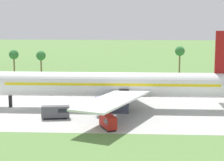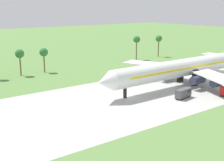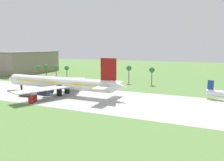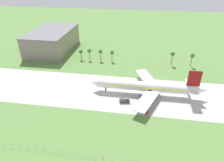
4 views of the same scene
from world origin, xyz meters
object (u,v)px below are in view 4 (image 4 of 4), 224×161
baggage_tug (145,110)px  no_stopping_sign (104,158)px  fuel_truck (125,100)px  jet_airliner (148,87)px  terminal_building (53,40)px

baggage_tug → no_stopping_sign: (-17.37, -36.67, -0.52)m
fuel_truck → no_stopping_sign: bearing=-96.3°
jet_airliner → baggage_tug: (-1.44, -18.98, -4.59)m
no_stopping_sign → terminal_building: terminal_building is taller
baggage_tug → no_stopping_sign: bearing=-115.3°
no_stopping_sign → fuel_truck: bearing=83.7°
jet_airliner → fuel_truck: bearing=-141.3°
jet_airliner → fuel_truck: jet_airliner is taller
jet_airliner → baggage_tug: bearing=-94.3°
fuel_truck → terminal_building: (-80.30, 79.05, 8.72)m
baggage_tug → no_stopping_sign: 40.58m
baggage_tug → terminal_building: (-92.71, 86.95, 8.73)m
no_stopping_sign → terminal_building: (-75.34, 123.62, 9.26)m
jet_airliner → no_stopping_sign: bearing=-108.7°
no_stopping_sign → terminal_building: bearing=121.4°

